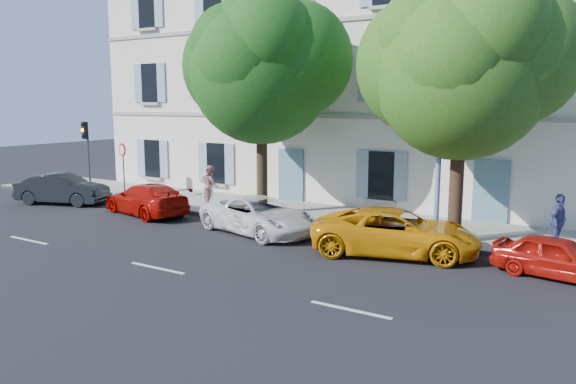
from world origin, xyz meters
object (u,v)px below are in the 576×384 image
Objects in this scene: pedestrian_c at (558,222)px; pedestrian_b at (211,185)px; car_dark_sedan at (62,189)px; traffic_light at (86,142)px; tree_left at (261,73)px; car_red_coupe at (146,199)px; car_yellow_supercar at (396,232)px; street_lamp at (440,91)px; road_sign at (123,159)px; car_red_hatchback at (558,257)px; tree_right at (462,73)px; pedestrian_a at (207,185)px; car_white_coupe at (258,215)px.

pedestrian_b is at bearing 105.72° from pedestrian_c.
traffic_light reaches higher than car_dark_sedan.
tree_left is 2.45× the size of traffic_light.
car_red_coupe is at bearing 115.51° from pedestrian_c.
street_lamp is (0.69, 1.58, 4.24)m from car_yellow_supercar.
car_red_hatchback is at bearing -5.56° from road_sign.
tree_right is 12.33m from pedestrian_a.
car_red_hatchback is (15.47, -0.20, -0.09)m from car_red_coupe.
road_sign is 4.60m from pedestrian_b.
road_sign is (-8.95, 1.85, 1.36)m from car_white_coupe.
street_lamp is (14.80, -0.34, 2.94)m from road_sign.
car_white_coupe is 1.33× the size of traffic_light.
car_red_hatchback is 1.90× the size of pedestrian_b.
car_red_hatchback is 2.06× the size of pedestrian_a.
pedestrian_c is at bearing 2.64° from road_sign.
pedestrian_b is at bearing -85.00° from car_dark_sedan.
car_yellow_supercar is (16.06, -0.03, 0.01)m from car_dark_sedan.
street_lamp is 4.86× the size of pedestrian_b.
car_red_coupe is 5.82m from car_white_coupe.
car_yellow_supercar is at bearing -123.33° from tree_right.
tree_right is (1.24, 1.89, 4.78)m from car_yellow_supercar.
tree_right is at bearing 70.29° from car_red_hatchback.
car_white_coupe is at bearing -167.47° from pedestrian_b.
car_dark_sedan is 6.97m from pedestrian_b.
car_red_hatchback is at bearing -75.71° from car_white_coupe.
car_dark_sedan is 18.05m from tree_right.
car_yellow_supercar is 4.99m from pedestrian_c.
tree_left is 3.35× the size of road_sign.
traffic_light is at bearing 67.67° from car_yellow_supercar.
tree_left reaches higher than car_red_hatchback.
pedestrian_c is (14.30, -0.41, 0.05)m from pedestrian_a.
car_red_hatchback is at bearing -156.51° from pedestrian_c.
car_yellow_supercar is at bearing -20.56° from tree_left.
car_red_coupe is 0.52× the size of tree_left.
pedestrian_b is (-10.41, 1.33, -3.93)m from street_lamp.
car_red_hatchback is 21.24m from traffic_light.
car_red_hatchback is 12.55m from tree_left.
road_sign is 1.48× the size of pedestrian_b.
car_yellow_supercar is 2.90× the size of pedestrian_b.
tree_left is 5.38× the size of pedestrian_a.
car_yellow_supercar is at bearing -109.52° from car_dark_sedan.
car_white_coupe is (10.90, 0.04, -0.04)m from car_dark_sedan.
car_white_coupe is at bearing -11.67° from road_sign.
tree_left is 11.83m from pedestrian_c.
tree_left is 5.91m from pedestrian_a.
car_yellow_supercar is at bearing -113.53° from street_lamp.
car_dark_sedan is at bearing -165.12° from tree_left.
tree_left is at bearing 4.59° from road_sign.
car_red_coupe is 2.81× the size of pedestrian_a.
tree_left reaches higher than car_red_coupe.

